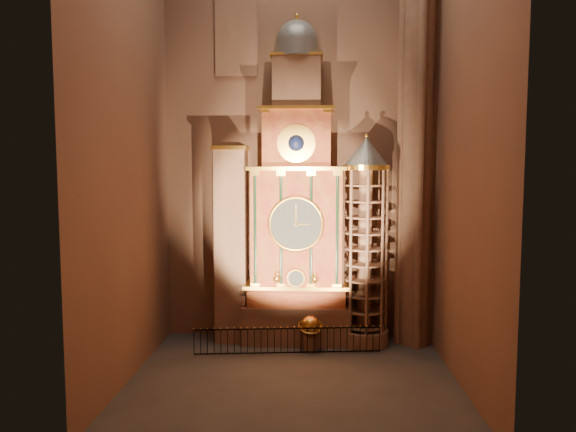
{
  "coord_description": "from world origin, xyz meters",
  "views": [
    {
      "loc": [
        0.78,
        -21.36,
        8.88
      ],
      "look_at": [
        -0.35,
        3.0,
        6.79
      ],
      "focal_mm": 32.0,
      "sensor_mm": 36.0,
      "label": 1
    }
  ],
  "objects_px": {
    "portrait_tower": "(231,244)",
    "stair_turret": "(365,243)",
    "astronomical_clock": "(297,215)",
    "celestial_globe": "(310,330)",
    "iron_railing": "(288,341)"
  },
  "relations": [
    {
      "from": "astronomical_clock",
      "to": "stair_turret",
      "type": "height_order",
      "value": "astronomical_clock"
    },
    {
      "from": "portrait_tower",
      "to": "stair_turret",
      "type": "bearing_deg",
      "value": -2.33
    },
    {
      "from": "portrait_tower",
      "to": "celestial_globe",
      "type": "relative_size",
      "value": 5.75
    },
    {
      "from": "iron_railing",
      "to": "celestial_globe",
      "type": "bearing_deg",
      "value": 28.47
    },
    {
      "from": "astronomical_clock",
      "to": "celestial_globe",
      "type": "xyz_separation_m",
      "value": [
        0.74,
        -1.42,
        -5.61
      ]
    },
    {
      "from": "portrait_tower",
      "to": "stair_turret",
      "type": "distance_m",
      "value": 6.91
    },
    {
      "from": "celestial_globe",
      "to": "iron_railing",
      "type": "bearing_deg",
      "value": -151.53
    },
    {
      "from": "portrait_tower",
      "to": "celestial_globe",
      "type": "height_order",
      "value": "portrait_tower"
    },
    {
      "from": "iron_railing",
      "to": "astronomical_clock",
      "type": "bearing_deg",
      "value": 79.74
    },
    {
      "from": "stair_turret",
      "to": "celestial_globe",
      "type": "bearing_deg",
      "value": -157.25
    },
    {
      "from": "portrait_tower",
      "to": "iron_railing",
      "type": "height_order",
      "value": "portrait_tower"
    },
    {
      "from": "stair_turret",
      "to": "astronomical_clock",
      "type": "bearing_deg",
      "value": 175.7
    },
    {
      "from": "celestial_globe",
      "to": "iron_railing",
      "type": "xyz_separation_m",
      "value": [
        -1.1,
        -0.6,
        -0.38
      ]
    },
    {
      "from": "iron_railing",
      "to": "stair_turret",
      "type": "bearing_deg",
      "value": 24.44
    },
    {
      "from": "stair_turret",
      "to": "celestial_globe",
      "type": "xyz_separation_m",
      "value": [
        -2.76,
        -1.16,
        -4.2
      ]
    }
  ]
}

